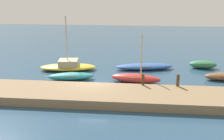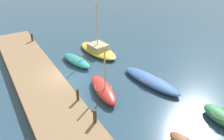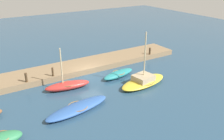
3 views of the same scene
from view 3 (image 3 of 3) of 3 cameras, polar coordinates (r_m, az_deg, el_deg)
ground_plane at (r=27.03m, az=-4.95°, el=-1.40°), size 84.00×84.00×0.00m
dock_platform at (r=28.98m, az=-7.25°, el=0.89°), size 25.95×3.86×0.65m
sailboat_yellow at (r=24.97m, az=7.41°, el=-2.57°), size 5.93×3.01×5.53m
motorboat_blue at (r=20.59m, az=-8.07°, el=-8.83°), size 6.16×2.64×0.60m
dinghy_green at (r=18.51m, az=-24.76°, el=-14.62°), size 2.87×1.50×0.80m
rowboat_red at (r=24.26m, az=-10.44°, el=-3.57°), size 4.58×1.96×4.29m
rowboat_teal at (r=26.62m, az=1.54°, el=-0.94°), size 4.36×2.11×0.65m
mooring_post_west at (r=32.10m, az=8.92°, el=4.43°), size 0.25×0.25×0.89m
mooring_post_mid_west at (r=25.89m, az=-13.83°, el=-0.44°), size 0.20×0.20×0.94m
mooring_post_mid_east at (r=25.28m, az=-19.62°, el=-1.69°), size 0.23×0.23×0.96m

